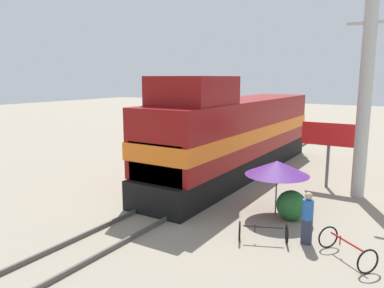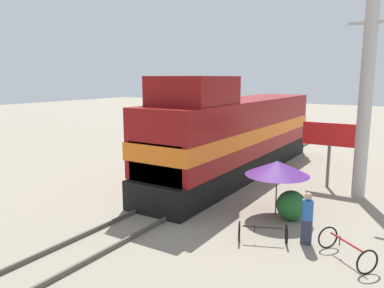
{
  "view_description": "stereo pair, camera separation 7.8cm",
  "coord_description": "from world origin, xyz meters",
  "views": [
    {
      "loc": [
        8.23,
        -14.96,
        5.07
      ],
      "look_at": [
        1.2,
        -3.64,
        2.71
      ],
      "focal_mm": 35.0,
      "sensor_mm": 36.0,
      "label": 1
    },
    {
      "loc": [
        8.3,
        -14.92,
        5.07
      ],
      "look_at": [
        1.2,
        -3.64,
        2.71
      ],
      "focal_mm": 35.0,
      "sensor_mm": 36.0,
      "label": 2
    }
  ],
  "objects": [
    {
      "name": "utility_pole",
      "position": [
        6.1,
        2.04,
        4.15
      ],
      "size": [
        1.8,
        0.54,
        8.23
      ],
      "color": "#B2B2AD",
      "rests_on": "ground_plane"
    },
    {
      "name": "person_bystander",
      "position": [
        5.5,
        -3.85,
        0.89
      ],
      "size": [
        0.34,
        0.34,
        1.65
      ],
      "color": "#2D3347",
      "rests_on": "ground_plane"
    },
    {
      "name": "rail_near",
      "position": [
        -0.72,
        0.0,
        0.07
      ],
      "size": [
        0.08,
        28.17,
        0.15
      ],
      "primitive_type": "cube",
      "color": "#4C4742",
      "rests_on": "ground_plane"
    },
    {
      "name": "billboard_sign",
      "position": [
        4.63,
        2.86,
        2.32
      ],
      "size": [
        2.51,
        0.12,
        3.03
      ],
      "color": "#595959",
      "rests_on": "ground_plane"
    },
    {
      "name": "vendor_umbrella",
      "position": [
        3.83,
        -1.93,
        1.8
      ],
      "size": [
        2.35,
        2.35,
        2.07
      ],
      "color": "#4C4C4C",
      "rests_on": "ground_plane"
    },
    {
      "name": "bicycle",
      "position": [
        6.74,
        -4.33,
        0.36
      ],
      "size": [
        1.7,
        1.59,
        0.69
      ],
      "rotation": [
        0.0,
        0.0,
        -2.28
      ],
      "color": "black",
      "rests_on": "ground_plane"
    },
    {
      "name": "rail_far",
      "position": [
        0.72,
        0.0,
        0.07
      ],
      "size": [
        0.08,
        28.17,
        0.15
      ],
      "primitive_type": "cube",
      "color": "#4C4742",
      "rests_on": "ground_plane"
    },
    {
      "name": "bicycle_spare",
      "position": [
        4.31,
        -4.46,
        0.33
      ],
      "size": [
        1.63,
        1.17,
        0.64
      ],
      "rotation": [
        0.0,
        0.0,
        -1.17
      ],
      "color": "black",
      "rests_on": "ground_plane"
    },
    {
      "name": "ground_plane",
      "position": [
        0.0,
        0.0,
        0.0
      ],
      "size": [
        120.0,
        120.0,
        0.0
      ],
      "primitive_type": "plane",
      "color": "gray"
    },
    {
      "name": "locomotive",
      "position": [
        0.0,
        2.48,
        2.16
      ],
      "size": [
        2.95,
        15.15,
        5.14
      ],
      "color": "black",
      "rests_on": "ground_plane"
    },
    {
      "name": "shrub_cluster",
      "position": [
        4.48,
        -2.12,
        0.54
      ],
      "size": [
        1.08,
        1.08,
        1.08
      ],
      "primitive_type": "sphere",
      "color": "#236028",
      "rests_on": "ground_plane"
    }
  ]
}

